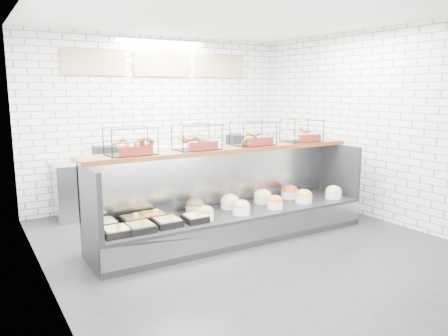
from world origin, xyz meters
TOP-DOWN VIEW (x-y plane):
  - ground at (0.00, 0.00)m, footprint 5.50×5.50m
  - room_shell at (0.00, 0.60)m, footprint 5.02×5.51m
  - display_case at (-0.01, 0.34)m, footprint 4.00×0.90m
  - bagel_shelf at (0.00, 0.52)m, footprint 4.10×0.50m
  - prep_counter at (0.00, 2.43)m, footprint 4.00×0.60m

SIDE VIEW (x-z plane):
  - ground at x=0.00m, z-range 0.00..0.00m
  - display_case at x=-0.01m, z-range -0.27..0.93m
  - prep_counter at x=0.00m, z-range -0.13..1.07m
  - bagel_shelf at x=0.00m, z-range 1.17..1.57m
  - room_shell at x=0.00m, z-range 0.55..3.56m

